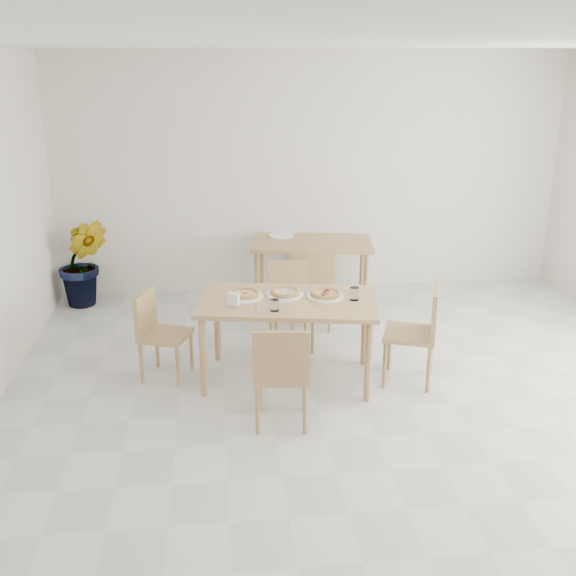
{
  "coord_description": "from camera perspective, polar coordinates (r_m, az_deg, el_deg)",
  "views": [
    {
      "loc": [
        -1.14,
        -4.35,
        2.73
      ],
      "look_at": [
        -0.55,
        1.03,
        0.86
      ],
      "focal_mm": 42.0,
      "sensor_mm": 36.0,
      "label": 1
    }
  ],
  "objects": [
    {
      "name": "pizza_margherita",
      "position": [
        5.82,
        -3.68,
        -0.5
      ],
      "size": [
        0.27,
        0.27,
        0.03
      ],
      "rotation": [
        0.0,
        0.0,
        -0.07
      ],
      "color": "tan",
      "rests_on": "plate_margherita"
    },
    {
      "name": "plate_empty",
      "position": [
        7.8,
        -0.59,
        4.48
      ],
      "size": [
        0.29,
        0.29,
        0.02
      ],
      "primitive_type": "cylinder",
      "color": "white",
      "rests_on": "second_table"
    },
    {
      "name": "chair_west",
      "position": [
        6.03,
        -11.01,
        -3.38
      ],
      "size": [
        0.5,
        0.5,
        0.79
      ],
      "rotation": [
        0.0,
        0.0,
        1.24
      ],
      "color": "tan",
      "rests_on": "ground"
    },
    {
      "name": "chair_south",
      "position": [
        5.1,
        -0.54,
        -6.92
      ],
      "size": [
        0.47,
        0.47,
        0.85
      ],
      "rotation": [
        0.0,
        0.0,
        3.02
      ],
      "color": "tan",
      "rests_on": "ground"
    },
    {
      "name": "napkin_holder",
      "position": [
        5.6,
        -4.65,
        -1.04
      ],
      "size": [
        0.12,
        0.1,
        0.12
      ],
      "rotation": [
        0.0,
        0.0,
        -0.5
      ],
      "color": "silver",
      "rests_on": "main_table"
    },
    {
      "name": "pizza_pepperoni",
      "position": [
        5.82,
        3.17,
        -0.48
      ],
      "size": [
        0.33,
        0.33,
        0.03
      ],
      "rotation": [
        0.0,
        0.0,
        0.32
      ],
      "color": "tan",
      "rests_on": "plate_pepperoni"
    },
    {
      "name": "chair_back_s",
      "position": [
        6.93,
        1.95,
        0.53
      ],
      "size": [
        0.48,
        0.48,
        0.9
      ],
      "rotation": [
        0.0,
        0.0,
        3.06
      ],
      "color": "tan",
      "rests_on": "ground"
    },
    {
      "name": "fork_a",
      "position": [
        5.52,
        -0.02,
        -1.89
      ],
      "size": [
        0.07,
        0.18,
        0.01
      ],
      "primitive_type": "cube",
      "rotation": [
        0.0,
        0.0,
        -0.32
      ],
      "color": "silver",
      "rests_on": "main_table"
    },
    {
      "name": "chair_east",
      "position": [
        5.91,
        11.13,
        -3.33
      ],
      "size": [
        0.56,
        0.56,
        0.88
      ],
      "rotation": [
        0.0,
        0.0,
        -1.93
      ],
      "color": "tan",
      "rests_on": "ground"
    },
    {
      "name": "pizza_mushroom",
      "position": [
        5.84,
        -0.25,
        -0.37
      ],
      "size": [
        0.27,
        0.27,
        0.03
      ],
      "rotation": [
        0.0,
        0.0,
        0.07
      ],
      "color": "tan",
      "rests_on": "plate_mushroom"
    },
    {
      "name": "plate_margherita",
      "position": [
        5.83,
        -3.67,
        -0.71
      ],
      "size": [
        0.32,
        0.32,
        0.02
      ],
      "primitive_type": "cylinder",
      "color": "white",
      "rests_on": "main_table"
    },
    {
      "name": "fork_b",
      "position": [
        5.57,
        -2.58,
        -1.71
      ],
      "size": [
        0.02,
        0.19,
        0.01
      ],
      "primitive_type": "cube",
      "rotation": [
        0.0,
        0.0,
        0.01
      ],
      "color": "silver",
      "rests_on": "main_table"
    },
    {
      "name": "chair_back_n",
      "position": [
        8.38,
        2.24,
        3.78
      ],
      "size": [
        0.51,
        0.51,
        0.89
      ],
      "rotation": [
        0.0,
        0.0,
        -0.16
      ],
      "color": "tan",
      "rests_on": "ground"
    },
    {
      "name": "main_table",
      "position": [
        5.79,
        0.0,
        -1.76
      ],
      "size": [
        1.63,
        1.1,
        0.75
      ],
      "rotation": [
        0.0,
        0.0,
        -0.17
      ],
      "color": "tan",
      "rests_on": "ground"
    },
    {
      "name": "tumbler_a",
      "position": [
        5.77,
        5.63,
        -0.49
      ],
      "size": [
        0.08,
        0.08,
        0.11
      ],
      "primitive_type": "cylinder",
      "color": "white",
      "rests_on": "main_table"
    },
    {
      "name": "second_table",
      "position": [
        7.62,
        2.04,
        3.29
      ],
      "size": [
        1.43,
        0.95,
        0.75
      ],
      "rotation": [
        0.0,
        0.0,
        -0.15
      ],
      "color": "tan",
      "rests_on": "ground"
    },
    {
      "name": "potted_plant",
      "position": [
        7.97,
        -16.93,
        2.08
      ],
      "size": [
        0.59,
        0.48,
        1.02
      ],
      "primitive_type": "imported",
      "rotation": [
        0.0,
        0.0,
        0.06
      ],
      "color": "#206D23",
      "rests_on": "ground"
    },
    {
      "name": "plate_mushroom",
      "position": [
        5.85,
        -0.25,
        -0.58
      ],
      "size": [
        0.33,
        0.33,
        0.02
      ],
      "primitive_type": "cylinder",
      "color": "white",
      "rests_on": "main_table"
    },
    {
      "name": "tumbler_b",
      "position": [
        5.5,
        -1.15,
        -1.46
      ],
      "size": [
        0.07,
        0.07,
        0.1
      ],
      "primitive_type": "cylinder",
      "color": "white",
      "rests_on": "main_table"
    },
    {
      "name": "plate_pepperoni",
      "position": [
        5.83,
        3.17,
        -0.7
      ],
      "size": [
        0.32,
        0.32,
        0.02
      ],
      "primitive_type": "cylinder",
      "color": "white",
      "rests_on": "main_table"
    },
    {
      "name": "chair_north",
      "position": [
        6.58,
        0.17,
        -0.87
      ],
      "size": [
        0.44,
        0.44,
        0.83
      ],
      "rotation": [
        0.0,
        0.0,
        0.07
      ],
      "color": "tan",
      "rests_on": "ground"
    }
  ]
}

